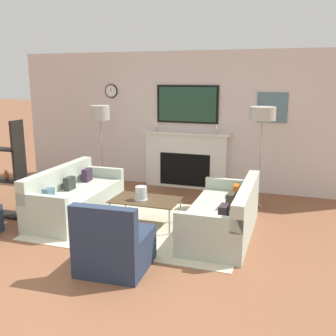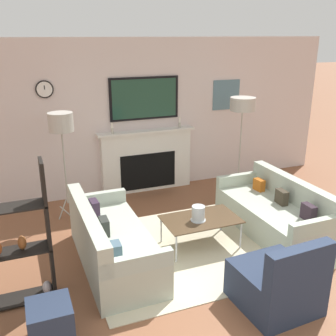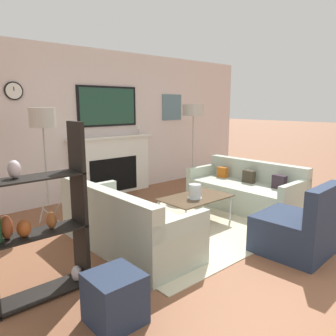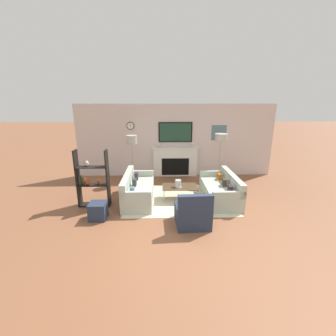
{
  "view_description": "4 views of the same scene",
  "coord_description": "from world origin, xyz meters",
  "px_view_note": "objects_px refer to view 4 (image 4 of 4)",
  "views": [
    {
      "loc": [
        2.15,
        -3.33,
        2.2
      ],
      "look_at": [
        0.14,
        2.59,
        0.75
      ],
      "focal_mm": 42.0,
      "sensor_mm": 36.0,
      "label": 1
    },
    {
      "loc": [
        -2.14,
        -2.33,
        2.75
      ],
      "look_at": [
        -0.23,
        2.5,
        0.97
      ],
      "focal_mm": 42.0,
      "sensor_mm": 36.0,
      "label": 2
    },
    {
      "loc": [
        -3.3,
        -1.2,
        1.71
      ],
      "look_at": [
        -0.03,
        2.47,
        0.76
      ],
      "focal_mm": 35.0,
      "sensor_mm": 36.0,
      "label": 3
    },
    {
      "loc": [
        -0.48,
        -4.16,
        2.73
      ],
      "look_at": [
        -0.33,
        2.04,
        0.93
      ],
      "focal_mm": 24.0,
      "sensor_mm": 36.0,
      "label": 4
    }
  ],
  "objects_px": {
    "coffee_table": "(180,187)",
    "floor_lamp_right": "(221,138)",
    "couch_right": "(221,190)",
    "armchair": "(193,214)",
    "couch_left": "(137,191)",
    "shelf_unit": "(93,181)",
    "hurricane_candle": "(178,184)",
    "floor_lamp_left": "(132,140)",
    "ottoman": "(98,211)"
  },
  "relations": [
    {
      "from": "hurricane_candle",
      "to": "ottoman",
      "type": "relative_size",
      "value": 0.5
    },
    {
      "from": "couch_right",
      "to": "armchair",
      "type": "height_order",
      "value": "armchair"
    },
    {
      "from": "couch_left",
      "to": "couch_right",
      "type": "height_order",
      "value": "couch_left"
    },
    {
      "from": "couch_left",
      "to": "floor_lamp_left",
      "type": "relative_size",
      "value": 1.13
    },
    {
      "from": "armchair",
      "to": "hurricane_candle",
      "type": "xyz_separation_m",
      "value": [
        -0.24,
        1.41,
        0.21
      ]
    },
    {
      "from": "coffee_table",
      "to": "hurricane_candle",
      "type": "xyz_separation_m",
      "value": [
        -0.06,
        -0.04,
        0.12
      ]
    },
    {
      "from": "ottoman",
      "to": "coffee_table",
      "type": "bearing_deg",
      "value": 27.85
    },
    {
      "from": "coffee_table",
      "to": "ottoman",
      "type": "distance_m",
      "value": 2.35
    },
    {
      "from": "couch_left",
      "to": "ottoman",
      "type": "height_order",
      "value": "couch_left"
    },
    {
      "from": "armchair",
      "to": "ottoman",
      "type": "relative_size",
      "value": 2.07
    },
    {
      "from": "hurricane_candle",
      "to": "coffee_table",
      "type": "bearing_deg",
      "value": 32.27
    },
    {
      "from": "couch_left",
      "to": "ottoman",
      "type": "bearing_deg",
      "value": -127.8
    },
    {
      "from": "floor_lamp_right",
      "to": "ottoman",
      "type": "distance_m",
      "value": 4.65
    },
    {
      "from": "couch_right",
      "to": "floor_lamp_left",
      "type": "xyz_separation_m",
      "value": [
        -2.75,
        1.54,
        1.23
      ]
    },
    {
      "from": "floor_lamp_left",
      "to": "ottoman",
      "type": "height_order",
      "value": "floor_lamp_left"
    },
    {
      "from": "couch_right",
      "to": "coffee_table",
      "type": "relative_size",
      "value": 1.86
    },
    {
      "from": "coffee_table",
      "to": "hurricane_candle",
      "type": "distance_m",
      "value": 0.13
    },
    {
      "from": "coffee_table",
      "to": "floor_lamp_right",
      "type": "bearing_deg",
      "value": 45.32
    },
    {
      "from": "coffee_table",
      "to": "couch_left",
      "type": "bearing_deg",
      "value": -179.53
    },
    {
      "from": "floor_lamp_left",
      "to": "ottoman",
      "type": "distance_m",
      "value": 2.98
    },
    {
      "from": "hurricane_candle",
      "to": "shelf_unit",
      "type": "height_order",
      "value": "shelf_unit"
    },
    {
      "from": "hurricane_candle",
      "to": "ottoman",
      "type": "distance_m",
      "value": 2.3
    },
    {
      "from": "coffee_table",
      "to": "ottoman",
      "type": "xyz_separation_m",
      "value": [
        -2.07,
        -1.1,
        -0.17
      ]
    },
    {
      "from": "hurricane_candle",
      "to": "couch_left",
      "type": "bearing_deg",
      "value": 178.72
    },
    {
      "from": "couch_right",
      "to": "floor_lamp_right",
      "type": "height_order",
      "value": "floor_lamp_right"
    },
    {
      "from": "couch_left",
      "to": "shelf_unit",
      "type": "relative_size",
      "value": 1.21
    },
    {
      "from": "coffee_table",
      "to": "floor_lamp_right",
      "type": "distance_m",
      "value": 2.46
    },
    {
      "from": "couch_left",
      "to": "floor_lamp_right",
      "type": "bearing_deg",
      "value": 29.3
    },
    {
      "from": "hurricane_candle",
      "to": "floor_lamp_left",
      "type": "bearing_deg",
      "value": 133.49
    },
    {
      "from": "couch_left",
      "to": "hurricane_candle",
      "type": "distance_m",
      "value": 1.19
    },
    {
      "from": "coffee_table",
      "to": "shelf_unit",
      "type": "bearing_deg",
      "value": -171.78
    },
    {
      "from": "floor_lamp_left",
      "to": "shelf_unit",
      "type": "xyz_separation_m",
      "value": [
        -0.84,
        -1.87,
        -0.78
      ]
    },
    {
      "from": "couch_right",
      "to": "hurricane_candle",
      "type": "bearing_deg",
      "value": -178.86
    },
    {
      "from": "couch_right",
      "to": "hurricane_candle",
      "type": "xyz_separation_m",
      "value": [
        -1.26,
        -0.03,
        0.22
      ]
    },
    {
      "from": "couch_left",
      "to": "armchair",
      "type": "xyz_separation_m",
      "value": [
        1.42,
        -1.44,
        -0.0
      ]
    },
    {
      "from": "shelf_unit",
      "to": "floor_lamp_left",
      "type": "bearing_deg",
      "value": 65.97
    },
    {
      "from": "shelf_unit",
      "to": "coffee_table",
      "type": "bearing_deg",
      "value": 8.22
    },
    {
      "from": "couch_left",
      "to": "ottoman",
      "type": "relative_size",
      "value": 4.58
    },
    {
      "from": "floor_lamp_left",
      "to": "floor_lamp_right",
      "type": "bearing_deg",
      "value": 0.0
    },
    {
      "from": "couch_right",
      "to": "shelf_unit",
      "type": "height_order",
      "value": "shelf_unit"
    },
    {
      "from": "armchair",
      "to": "floor_lamp_left",
      "type": "distance_m",
      "value": 3.65
    },
    {
      "from": "couch_left",
      "to": "floor_lamp_left",
      "type": "xyz_separation_m",
      "value": [
        -0.31,
        1.54,
        1.22
      ]
    },
    {
      "from": "floor_lamp_right",
      "to": "ottoman",
      "type": "relative_size",
      "value": 4.17
    },
    {
      "from": "coffee_table",
      "to": "floor_lamp_left",
      "type": "xyz_separation_m",
      "value": [
        -1.54,
        1.53,
        1.13
      ]
    },
    {
      "from": "couch_left",
      "to": "floor_lamp_right",
      "type": "height_order",
      "value": "floor_lamp_right"
    },
    {
      "from": "hurricane_candle",
      "to": "ottoman",
      "type": "height_order",
      "value": "hurricane_candle"
    },
    {
      "from": "couch_left",
      "to": "floor_lamp_right",
      "type": "xyz_separation_m",
      "value": [
        2.75,
        1.54,
        1.29
      ]
    },
    {
      "from": "couch_right",
      "to": "shelf_unit",
      "type": "distance_m",
      "value": 3.63
    },
    {
      "from": "couch_left",
      "to": "shelf_unit",
      "type": "height_order",
      "value": "shelf_unit"
    },
    {
      "from": "couch_left",
      "to": "armchair",
      "type": "distance_m",
      "value": 2.02
    }
  ]
}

